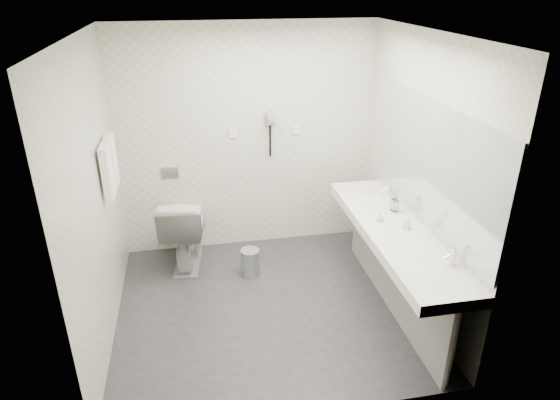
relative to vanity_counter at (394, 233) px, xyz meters
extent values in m
plane|color=#2A2A2F|center=(-1.12, 0.20, -0.80)|extent=(2.80, 2.80, 0.00)
plane|color=silver|center=(-1.12, 0.20, 1.70)|extent=(2.80, 2.80, 0.00)
plane|color=beige|center=(-1.12, 1.50, 0.45)|extent=(2.80, 0.00, 2.80)
plane|color=beige|center=(-1.12, -1.10, 0.45)|extent=(2.80, 0.00, 2.80)
plane|color=beige|center=(-2.52, 0.20, 0.45)|extent=(0.00, 2.60, 2.60)
plane|color=beige|center=(0.27, 0.20, 0.45)|extent=(0.00, 2.60, 2.60)
cube|color=silver|center=(0.00, 0.00, 0.00)|extent=(0.55, 2.20, 0.10)
cube|color=gray|center=(0.02, 0.00, -0.42)|extent=(0.03, 2.15, 0.75)
cylinder|color=silver|center=(0.05, -1.04, -0.42)|extent=(0.06, 0.06, 0.75)
cylinder|color=silver|center=(0.05, 1.04, -0.42)|extent=(0.06, 0.06, 0.75)
cube|color=#B2BCC6|center=(0.26, 0.00, 0.65)|extent=(0.02, 2.20, 1.05)
ellipsoid|color=white|center=(0.00, -0.65, 0.04)|extent=(0.40, 0.31, 0.05)
ellipsoid|color=white|center=(0.00, 0.65, 0.04)|extent=(0.40, 0.31, 0.05)
cylinder|color=silver|center=(0.19, -0.65, 0.12)|extent=(0.04, 0.04, 0.15)
cylinder|color=silver|center=(0.19, 0.65, 0.12)|extent=(0.04, 0.04, 0.15)
imported|color=silver|center=(0.09, -0.04, 0.11)|extent=(0.07, 0.07, 0.11)
imported|color=silver|center=(-0.08, 0.16, 0.09)|extent=(0.09, 0.09, 0.08)
cylinder|color=silver|center=(0.13, 0.31, 0.11)|extent=(0.07, 0.07, 0.11)
cylinder|color=silver|center=(0.13, 0.35, 0.11)|extent=(0.08, 0.08, 0.12)
imported|color=white|center=(-1.87, 1.16, -0.39)|extent=(0.56, 0.86, 0.82)
cube|color=#B2B5BA|center=(-1.98, 1.49, 0.15)|extent=(0.18, 0.02, 0.12)
cylinder|color=#B2B5BA|center=(-1.21, 0.79, -0.66)|extent=(0.23, 0.23, 0.28)
cylinder|color=#B2B5BA|center=(-1.21, 0.79, -0.51)|extent=(0.20, 0.20, 0.02)
cylinder|color=silver|center=(-2.47, 0.75, 0.75)|extent=(0.02, 0.62, 0.02)
cube|color=white|center=(-2.46, 0.61, 0.53)|extent=(0.07, 0.24, 0.48)
cube|color=white|center=(-2.46, 0.89, 0.53)|extent=(0.07, 0.24, 0.48)
cube|color=gray|center=(-0.88, 1.47, 0.70)|extent=(0.10, 0.04, 0.14)
cylinder|color=gray|center=(-0.88, 1.40, 0.73)|extent=(0.08, 0.14, 0.08)
cylinder|color=black|center=(-0.88, 1.46, 0.45)|extent=(0.02, 0.02, 0.35)
cube|color=white|center=(-1.27, 1.49, 0.55)|extent=(0.09, 0.02, 0.09)
cube|color=white|center=(-0.57, 1.49, 0.55)|extent=(0.09, 0.02, 0.09)
camera|label=1|loc=(-1.72, -3.57, 2.09)|focal=31.22mm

